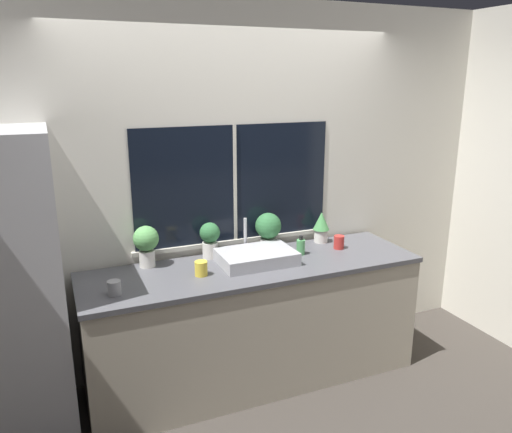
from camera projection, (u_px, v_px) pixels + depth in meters
The scene contains 14 objects.
ground_plane at pixel (273, 403), 3.43m from camera, with size 14.00×14.00×0.00m, color #38332D.
wall_back at pixel (233, 190), 3.72m from camera, with size 8.00×0.09×2.70m.
wall_right at pixel (401, 158), 5.21m from camera, with size 0.06×7.00×2.70m.
counter at pixel (254, 323), 3.61m from camera, with size 2.39×0.69×0.90m.
refrigerator at pixel (6, 292), 2.93m from camera, with size 0.64×0.73×1.89m.
sink at pixel (256, 257), 3.52m from camera, with size 0.53×0.41×0.27m.
potted_plant_far_left at pixel (146, 243), 3.41m from camera, with size 0.18×0.18×0.29m.
potted_plant_center_left at pixel (210, 238), 3.59m from camera, with size 0.15×0.15×0.26m.
potted_plant_center_right at pixel (268, 228), 3.76m from camera, with size 0.20×0.20×0.29m.
potted_plant_far_right at pixel (321, 226), 3.94m from camera, with size 0.13×0.13×0.24m.
soap_bottle at pixel (301, 247), 3.68m from camera, with size 0.06×0.06×0.14m.
mug_grey at pixel (114, 288), 2.99m from camera, with size 0.08×0.08×0.09m.
mug_yellow at pixel (201, 268), 3.29m from camera, with size 0.08×0.08×0.10m.
mug_red at pixel (339, 242), 3.81m from camera, with size 0.08×0.08×0.10m.
Camera 1 is at (-1.26, -2.68, 2.16)m, focal length 35.00 mm.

